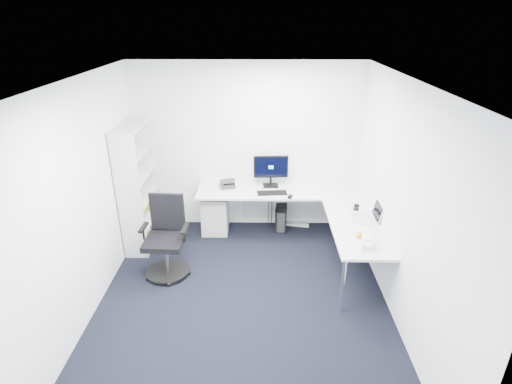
{
  "coord_description": "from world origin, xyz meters",
  "views": [
    {
      "loc": [
        0.21,
        -4.0,
        3.31
      ],
      "look_at": [
        0.15,
        1.05,
        1.05
      ],
      "focal_mm": 28.0,
      "sensor_mm": 36.0,
      "label": 1
    }
  ],
  "objects_px": {
    "bookshelf": "(138,187)",
    "task_chair": "(164,239)",
    "monitor": "(271,171)",
    "l_desk": "(282,222)",
    "laptop": "(362,211)"
  },
  "relations": [
    {
      "from": "monitor",
      "to": "laptop",
      "type": "height_order",
      "value": "monitor"
    },
    {
      "from": "bookshelf",
      "to": "monitor",
      "type": "xyz_separation_m",
      "value": [
        2.0,
        0.44,
        0.09
      ]
    },
    {
      "from": "task_chair",
      "to": "monitor",
      "type": "height_order",
      "value": "monitor"
    },
    {
      "from": "l_desk",
      "to": "task_chair",
      "type": "bearing_deg",
      "value": -153.47
    },
    {
      "from": "task_chair",
      "to": "laptop",
      "type": "xyz_separation_m",
      "value": [
        2.64,
        0.19,
        0.34
      ]
    },
    {
      "from": "l_desk",
      "to": "laptop",
      "type": "distance_m",
      "value": 1.3
    },
    {
      "from": "l_desk",
      "to": "monitor",
      "type": "bearing_deg",
      "value": 109.58
    },
    {
      "from": "l_desk",
      "to": "bookshelf",
      "type": "bearing_deg",
      "value": 178.68
    },
    {
      "from": "l_desk",
      "to": "task_chair",
      "type": "xyz_separation_m",
      "value": [
        -1.62,
        -0.81,
        0.17
      ]
    },
    {
      "from": "l_desk",
      "to": "task_chair",
      "type": "relative_size",
      "value": 2.39
    },
    {
      "from": "bookshelf",
      "to": "l_desk",
      "type": "bearing_deg",
      "value": -1.32
    },
    {
      "from": "bookshelf",
      "to": "laptop",
      "type": "distance_m",
      "value": 3.26
    },
    {
      "from": "task_chair",
      "to": "laptop",
      "type": "height_order",
      "value": "task_chair"
    },
    {
      "from": "bookshelf",
      "to": "monitor",
      "type": "bearing_deg",
      "value": 12.51
    },
    {
      "from": "bookshelf",
      "to": "task_chair",
      "type": "xyz_separation_m",
      "value": [
        0.56,
        -0.86,
        -0.39
      ]
    }
  ]
}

